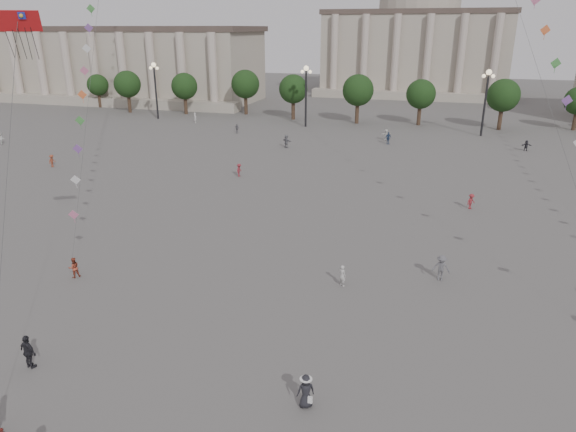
# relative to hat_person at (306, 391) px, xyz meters

# --- Properties ---
(ground) EXTENTS (360.00, 360.00, 0.00)m
(ground) POSITION_rel_hat_person_xyz_m (-3.62, 0.76, -0.90)
(ground) COLOR #585653
(ground) RESTS_ON ground
(hall_west) EXTENTS (84.00, 26.22, 17.20)m
(hall_west) POSITION_rel_hat_person_xyz_m (-78.62, 94.66, 7.53)
(hall_west) COLOR #A9A18E
(hall_west) RESTS_ON ground
(hall_central) EXTENTS (48.30, 34.30, 35.50)m
(hall_central) POSITION_rel_hat_person_xyz_m (-3.62, 129.98, 13.33)
(hall_central) COLOR #A9A18E
(hall_central) RESTS_ON ground
(tree_row) EXTENTS (137.12, 5.12, 8.00)m
(tree_row) POSITION_rel_hat_person_xyz_m (-3.62, 78.76, 4.49)
(tree_row) COLOR #36251B
(tree_row) RESTS_ON ground
(lamp_post_far_west) EXTENTS (2.00, 0.90, 10.65)m
(lamp_post_far_west) POSITION_rel_hat_person_xyz_m (-48.62, 70.76, 6.45)
(lamp_post_far_west) COLOR #262628
(lamp_post_far_west) RESTS_ON ground
(lamp_post_mid_west) EXTENTS (2.00, 0.90, 10.65)m
(lamp_post_mid_west) POSITION_rel_hat_person_xyz_m (-18.62, 70.76, 6.45)
(lamp_post_mid_west) COLOR #262628
(lamp_post_mid_west) RESTS_ON ground
(lamp_post_mid_east) EXTENTS (2.00, 0.90, 10.65)m
(lamp_post_mid_east) POSITION_rel_hat_person_xyz_m (11.38, 70.76, 6.45)
(lamp_post_mid_east) COLOR #262628
(lamp_post_mid_east) RESTS_ON ground
(person_crowd_0) EXTENTS (1.16, 0.99, 1.87)m
(person_crowd_0) POSITION_rel_hat_person_xyz_m (-2.68, 59.92, 0.03)
(person_crowd_0) COLOR navy
(person_crowd_0) RESTS_ON ground
(person_crowd_1) EXTENTS (1.07, 1.09, 1.78)m
(person_crowd_1) POSITION_rel_hat_person_xyz_m (-59.54, 43.05, -0.01)
(person_crowd_1) COLOR silver
(person_crowd_1) RESTS_ON ground
(person_crowd_2) EXTENTS (0.63, 1.06, 1.61)m
(person_crowd_2) POSITION_rel_hat_person_xyz_m (-42.45, 33.67, -0.09)
(person_crowd_2) COLOR brown
(person_crowd_2) RESTS_ON ground
(person_crowd_4) EXTENTS (1.70, 1.30, 1.79)m
(person_crowd_4) POSITION_rel_hat_person_xyz_m (-3.30, 62.70, -0.00)
(person_crowd_4) COLOR white
(person_crowd_4) RESTS_ON ground
(person_crowd_6) EXTENTS (1.23, 0.72, 1.90)m
(person_crowd_6) POSITION_rel_hat_person_xyz_m (5.85, 15.26, 0.05)
(person_crowd_6) COLOR #57575B
(person_crowd_6) RESTS_ON ground
(person_crowd_8) EXTENTS (1.09, 1.13, 1.55)m
(person_crowd_8) POSITION_rel_hat_person_xyz_m (8.44, 31.92, -0.13)
(person_crowd_8) COLOR maroon
(person_crowd_8) RESTS_ON ground
(person_crowd_9) EXTENTS (1.49, 0.73, 1.54)m
(person_crowd_9) POSITION_rel_hat_person_xyz_m (17.05, 61.02, -0.13)
(person_crowd_9) COLOR #232228
(person_crowd_9) RESTS_ON ground
(person_crowd_10) EXTENTS (0.70, 0.81, 1.86)m
(person_crowd_10) POSITION_rel_hat_person_xyz_m (-39.56, 68.76, 0.03)
(person_crowd_10) COLOR silver
(person_crowd_10) RESTS_ON ground
(person_crowd_12) EXTENTS (1.81, 1.46, 1.93)m
(person_crowd_12) POSITION_rel_hat_person_xyz_m (-16.94, 53.13, 0.07)
(person_crowd_12) COLOR slate
(person_crowd_12) RESTS_ON ground
(person_crowd_13) EXTENTS (0.68, 0.62, 1.55)m
(person_crowd_13) POSITION_rel_hat_person_xyz_m (-0.66, 12.42, -0.12)
(person_crowd_13) COLOR #B8B7B3
(person_crowd_13) RESTS_ON ground
(person_crowd_16) EXTENTS (1.00, 0.58, 1.60)m
(person_crowd_16) POSITION_rel_hat_person_xyz_m (-28.23, 61.52, -0.10)
(person_crowd_16) COLOR slate
(person_crowd_16) RESTS_ON ground
(person_crowd_17) EXTENTS (0.63, 1.04, 1.57)m
(person_crowd_17) POSITION_rel_hat_person_xyz_m (-17.82, 36.40, -0.12)
(person_crowd_17) COLOR maroon
(person_crowd_17) RESTS_ON ground
(tourist_1) EXTENTS (1.21, 0.71, 1.93)m
(tourist_1) POSITION_rel_hat_person_xyz_m (-14.62, -1.27, 0.06)
(tourist_1) COLOR black
(tourist_1) RESTS_ON ground
(kite_flyer_0) EXTENTS (0.92, 0.94, 1.52)m
(kite_flyer_0) POSITION_rel_hat_person_xyz_m (-19.27, 8.23, -0.14)
(kite_flyer_0) COLOR #9C3E2A
(kite_flyer_0) RESTS_ON ground
(hat_person) EXTENTS (1.00, 0.89, 1.72)m
(hat_person) POSITION_rel_hat_person_xyz_m (0.00, 0.00, 0.00)
(hat_person) COLOR black
(hat_person) RESTS_ON ground
(dragon_kite) EXTENTS (3.06, 5.52, 18.63)m
(dragon_kite) POSITION_rel_hat_person_xyz_m (-16.42, 3.77, 15.43)
(dragon_kite) COLOR #AD1215
(dragon_kite) RESTS_ON ground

